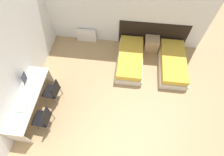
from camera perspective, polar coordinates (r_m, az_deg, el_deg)
name	(u,v)px	position (r m, az deg, el deg)	size (l,w,h in m)	color
wall_back	(120,11)	(6.05, 2.47, 21.05)	(5.93, 0.05, 2.70)	white
wall_left	(17,60)	(5.24, -28.68, 5.28)	(0.05, 5.56, 2.70)	white
headboard_panel	(153,34)	(6.62, 13.16, 13.70)	(2.43, 0.03, 1.00)	black
bed_near_window	(130,59)	(6.11, 5.97, 6.19)	(0.88, 1.88, 0.41)	beige
bed_near_door	(172,63)	(6.32, 19.15, 4.67)	(0.88, 1.88, 0.41)	beige
nightstand	(151,44)	(6.61, 12.77, 10.72)	(0.49, 0.44, 0.53)	tan
radiator	(87,35)	(6.84, -8.31, 13.61)	(0.74, 0.12, 0.51)	silver
desk	(29,100)	(5.33, -25.43, -6.46)	(0.59, 1.99, 0.76)	beige
chair_near_laptop	(53,91)	(5.37, -18.79, -3.94)	(0.47, 0.47, 0.86)	black
chair_near_notebook	(43,118)	(5.09, -21.48, -12.08)	(0.44, 0.44, 0.86)	black
laptop	(30,80)	(5.34, -25.30, -0.74)	(0.38, 0.26, 0.37)	silver
open_notebook	(21,108)	(5.10, -27.53, -8.74)	(0.30, 0.28, 0.02)	#236B3D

